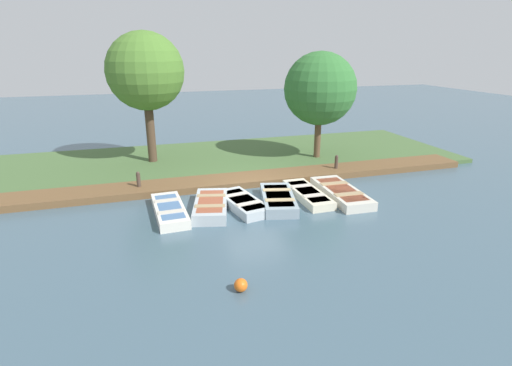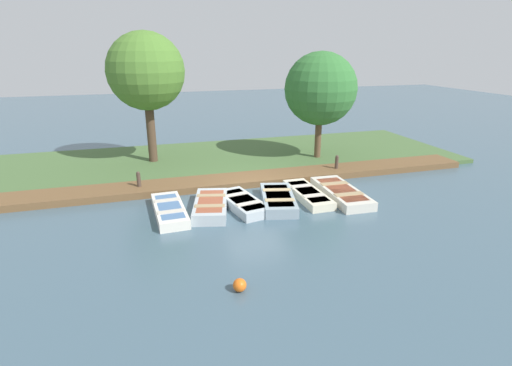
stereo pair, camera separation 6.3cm
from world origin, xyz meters
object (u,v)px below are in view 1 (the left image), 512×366
Objects in this scene: rowboat_3 at (278,199)px; rowboat_1 at (211,206)px; rowboat_4 at (308,194)px; park_tree_far_left at (145,72)px; buoy at (241,285)px; park_tree_left at (320,89)px; rowboat_5 at (341,193)px; rowboat_2 at (243,203)px; mooring_post_far at (336,165)px; mooring_post_near at (139,182)px; rowboat_0 at (170,210)px.

rowboat_1 is at bearing -78.71° from rowboat_3.
rowboat_4 is at bearing 116.07° from rowboat_3.
buoy is at bearing 6.73° from park_tree_far_left.
park_tree_left reaches higher than rowboat_1.
rowboat_2 is at bearing -89.01° from rowboat_5.
rowboat_3 is at bearing 101.47° from rowboat_1.
rowboat_1 is at bearing -67.25° from mooring_post_far.
rowboat_1 is 5.23m from rowboat_5.
mooring_post_far is at bearing 134.15° from rowboat_4.
mooring_post_far reaches higher than rowboat_1.
rowboat_3 is 9.10× the size of buoy.
rowboat_1 is 8.68× the size of buoy.
mooring_post_far is at bearing 90.00° from mooring_post_near.
mooring_post_far is (-2.51, 2.55, 0.30)m from rowboat_4.
rowboat_4 is (-0.30, 1.35, -0.04)m from rowboat_3.
park_tree_far_left is at bearing 179.21° from rowboat_0.
rowboat_5 is 0.63× the size of park_tree_left.
rowboat_5 is 10.27× the size of buoy.
rowboat_2 is at bearing 85.72° from rowboat_0.
park_tree_left reaches higher than mooring_post_far.
rowboat_3 is at bearing 60.71° from mooring_post_near.
rowboat_0 is 2.83m from mooring_post_near.
rowboat_4 is at bearing 142.38° from buoy.
rowboat_4 is (-0.20, 3.92, -0.05)m from rowboat_1.
park_tree_far_left is at bearing -168.76° from rowboat_2.
mooring_post_far is at bearing 158.14° from rowboat_5.
park_tree_far_left is (-4.11, 0.78, 4.10)m from mooring_post_near.
rowboat_4 is 0.48× the size of park_tree_far_left.
mooring_post_far is (-2.71, 6.47, 0.25)m from rowboat_1.
park_tree_far_left is at bearing -173.27° from buoy.
mooring_post_near is (-2.71, -2.45, 0.25)m from rowboat_1.
park_tree_left reaches higher than rowboat_4.
rowboat_4 is at bearing -45.44° from mooring_post_far.
rowboat_1 is 5.21m from buoy.
park_tree_left is at bearing 105.13° from mooring_post_near.
rowboat_5 is 10.71m from park_tree_far_left.
rowboat_2 is 5.95m from mooring_post_far.
mooring_post_near is 8.92m from mooring_post_far.
rowboat_5 is 3.08m from mooring_post_far.
mooring_post_far reaches higher than rowboat_5.
rowboat_1 is 0.95× the size of rowboat_3.
rowboat_1 is at bearing -102.29° from rowboat_2.
mooring_post_far is 0.17× the size of park_tree_left.
rowboat_1 is 3.19× the size of mooring_post_far.
rowboat_5 is at bearing 103.75° from rowboat_3.
buoy is at bearing -38.04° from rowboat_4.
rowboat_2 is at bearing -85.83° from rowboat_4.
park_tree_left is at bearing 150.97° from rowboat_4.
rowboat_0 is at bearing 1.67° from park_tree_far_left.
mooring_post_far is at bearing 126.43° from rowboat_1.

